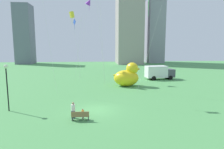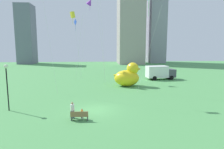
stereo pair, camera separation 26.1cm
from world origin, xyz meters
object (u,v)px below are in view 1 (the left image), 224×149
object	(u,v)px
box_truck	(159,73)
kite_green	(149,8)
person_child	(83,113)
kite_blue	(75,25)
person_adult	(73,109)
lamppost	(7,77)
giant_inflatable_duck	(127,76)
kite_purple	(89,2)
kite_yellow	(72,15)
park_bench	(80,116)

from	to	relation	value
box_truck	kite_green	bearing A→B (deg)	-115.27
person_child	kite_blue	size ratio (longest dim) A/B	0.08
person_adult	lamppost	xyz separation A→B (m)	(-7.10, 2.81, 2.77)
kite_green	giant_inflatable_duck	bearing A→B (deg)	103.32
lamppost	kite_purple	distance (m)	24.42
kite_blue	kite_yellow	bearing A→B (deg)	-90.67
box_truck	kite_purple	distance (m)	20.31
giant_inflatable_duck	kite_green	world-z (taller)	kite_green
person_child	person_adult	bearing A→B (deg)	166.76
person_child	box_truck	xyz separation A→B (m)	(14.71, 21.58, 0.91)
person_child	giant_inflatable_duck	size ratio (longest dim) A/B	0.20
person_child	giant_inflatable_duck	xyz separation A→B (m)	(6.83, 15.12, 1.22)
giant_inflatable_duck	box_truck	bearing A→B (deg)	39.34
park_bench	kite_blue	size ratio (longest dim) A/B	0.13
kite_blue	person_adult	bearing A→B (deg)	-85.41
person_adult	kite_purple	bearing A→B (deg)	87.07
park_bench	person_child	bearing A→B (deg)	67.40
lamppost	kite_yellow	xyz separation A→B (m)	(5.16, 16.45, 8.94)
giant_inflatable_duck	kite_yellow	world-z (taller)	kite_yellow
giant_inflatable_duck	kite_yellow	size ratio (longest dim) A/B	0.38
box_truck	kite_purple	world-z (taller)	kite_purple
person_child	box_truck	distance (m)	26.14
person_adult	giant_inflatable_duck	bearing A→B (deg)	62.53
park_bench	kite_green	xyz separation A→B (m)	(8.65, 8.79, 11.43)
box_truck	kite_yellow	world-z (taller)	kite_yellow
giant_inflatable_duck	box_truck	world-z (taller)	giant_inflatable_duck
box_truck	kite_blue	distance (m)	20.26
kite_purple	kite_yellow	bearing A→B (deg)	-134.50
lamppost	person_adult	bearing A→B (deg)	-21.57
person_child	kite_purple	distance (m)	27.20
box_truck	person_adult	bearing A→B (deg)	-126.19
kite_blue	park_bench	bearing A→B (deg)	-83.86
kite_green	kite_yellow	bearing A→B (deg)	135.34
box_truck	lamppost	bearing A→B (deg)	-140.77
giant_inflatable_duck	kite_blue	bearing A→B (deg)	138.09
lamppost	kite_yellow	bearing A→B (deg)	72.60
park_bench	giant_inflatable_duck	xyz separation A→B (m)	(7.03, 15.61, 1.29)
park_bench	lamppost	xyz separation A→B (m)	(-7.82, 3.51, 3.17)
box_truck	kite_yellow	distance (m)	20.92
person_child	kite_purple	world-z (taller)	kite_purple
kite_yellow	kite_purple	distance (m)	5.37
person_child	kite_yellow	bearing A→B (deg)	98.36
box_truck	kite_yellow	size ratio (longest dim) A/B	0.47
park_bench	box_truck	size ratio (longest dim) A/B	0.27
person_adult	kite_yellow	bearing A→B (deg)	95.76
giant_inflatable_duck	lamppost	size ratio (longest dim) A/B	1.00
park_bench	kite_blue	distance (m)	26.72
person_child	lamppost	bearing A→B (deg)	159.35
kite_yellow	person_child	bearing A→B (deg)	-81.64
person_adult	kite_blue	world-z (taller)	kite_blue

